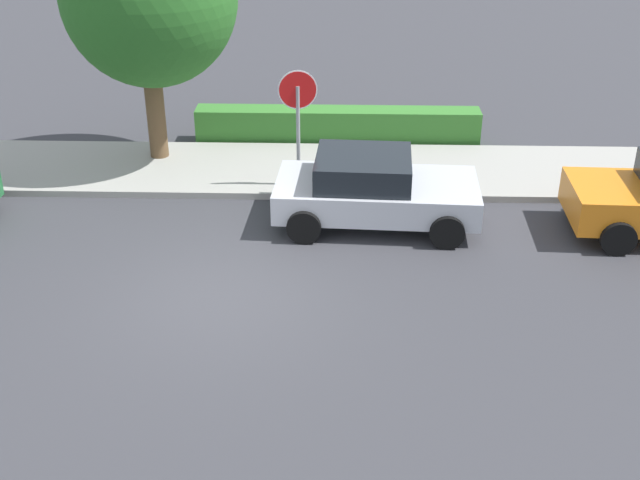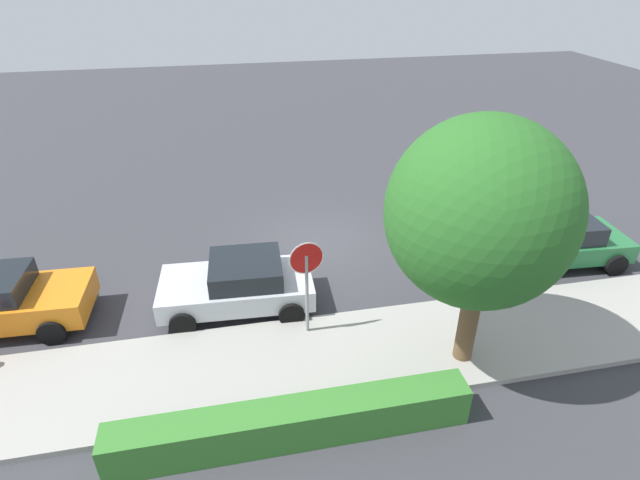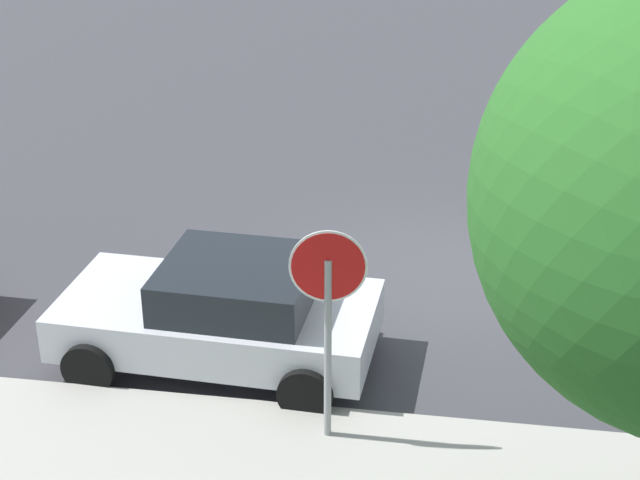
{
  "view_description": "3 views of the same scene",
  "coord_description": "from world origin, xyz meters",
  "px_view_note": "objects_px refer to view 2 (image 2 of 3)",
  "views": [
    {
      "loc": [
        1.95,
        -11.24,
        6.94
      ],
      "look_at": [
        1.6,
        0.51,
        0.78
      ],
      "focal_mm": 45.0,
      "sensor_mm": 36.0,
      "label": 1
    },
    {
      "loc": [
        2.58,
        13.43,
        8.05
      ],
      "look_at": [
        0.11,
        1.11,
        0.76
      ],
      "focal_mm": 28.0,
      "sensor_mm": 36.0,
      "label": 2
    },
    {
      "loc": [
        -0.2,
        12.88,
        6.65
      ],
      "look_at": [
        1.6,
        1.14,
        0.97
      ],
      "focal_mm": 55.0,
      "sensor_mm": 36.0,
      "label": 3
    }
  ],
  "objects_px": {
    "street_tree_near_corner": "(480,214)",
    "parked_car_silver": "(239,283)",
    "stop_sign": "(307,274)",
    "parked_car_green": "(558,239)"
  },
  "relations": [
    {
      "from": "street_tree_near_corner",
      "to": "parked_car_silver",
      "type": "bearing_deg",
      "value": -32.1
    },
    {
      "from": "stop_sign",
      "to": "parked_car_green",
      "type": "height_order",
      "value": "stop_sign"
    },
    {
      "from": "street_tree_near_corner",
      "to": "parked_car_green",
      "type": "bearing_deg",
      "value": -144.79
    },
    {
      "from": "parked_car_green",
      "to": "street_tree_near_corner",
      "type": "height_order",
      "value": "street_tree_near_corner"
    },
    {
      "from": "stop_sign",
      "to": "street_tree_near_corner",
      "type": "xyz_separation_m",
      "value": [
        -3.14,
        1.44,
        1.92
      ]
    },
    {
      "from": "parked_car_silver",
      "to": "street_tree_near_corner",
      "type": "bearing_deg",
      "value": 147.9
    },
    {
      "from": "parked_car_green",
      "to": "parked_car_silver",
      "type": "bearing_deg",
      "value": 2.42
    },
    {
      "from": "parked_car_silver",
      "to": "stop_sign",
      "type": "bearing_deg",
      "value": 135.62
    },
    {
      "from": "parked_car_silver",
      "to": "parked_car_green",
      "type": "height_order",
      "value": "parked_car_green"
    },
    {
      "from": "stop_sign",
      "to": "parked_car_green",
      "type": "relative_size",
      "value": 0.66
    }
  ]
}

